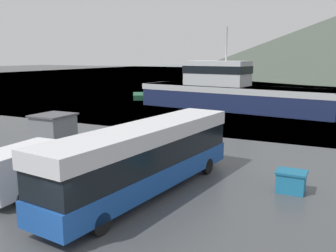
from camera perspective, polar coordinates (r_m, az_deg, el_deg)
water_surface at (r=149.25m, az=23.57°, el=7.24°), size 240.00×240.00×0.00m
tour_bus at (r=18.01m, az=-3.34°, el=-4.55°), size 3.80×12.82×3.39m
delivery_van at (r=19.64m, az=-20.14°, el=-5.89°), size 2.23×6.39×2.34m
fishing_boat at (r=47.27m, az=9.56°, el=5.22°), size 25.24×8.73×10.10m
storage_bin at (r=19.56m, az=18.26°, el=-8.01°), size 1.44×1.21×1.06m
dock_kiosk at (r=28.02m, az=-16.99°, el=-0.80°), size 2.49×2.72×2.53m
small_boat at (r=58.99m, az=-4.39°, el=4.56°), size 4.50×5.64×0.77m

